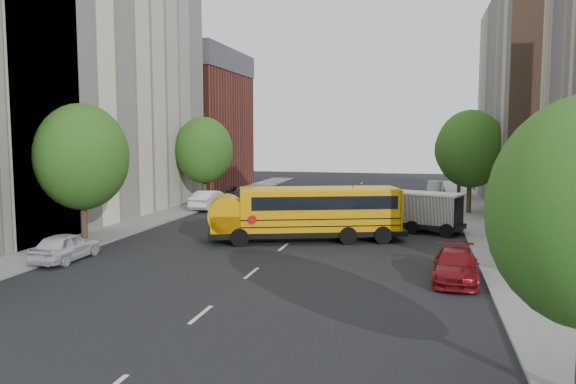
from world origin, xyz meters
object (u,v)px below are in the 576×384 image
(street_tree_1, at_px, (82,157))
(street_tree_2, at_px, (204,150))
(parked_car_3, at_px, (456,266))
(parked_car_1, at_px, (211,200))
(parked_car_0, at_px, (66,247))
(parked_car_5, at_px, (435,188))
(school_bus, at_px, (305,211))
(parked_car_2, at_px, (237,193))
(street_tree_5, at_px, (460,150))
(safari_truck, at_px, (416,211))
(street_tree_4, at_px, (471,149))

(street_tree_1, xyz_separation_m, street_tree_2, (0.00, 18.00, -0.12))
(street_tree_1, distance_m, parked_car_3, 20.53)
(street_tree_2, relative_size, parked_car_1, 1.59)
(parked_car_0, relative_size, parked_car_3, 0.92)
(street_tree_1, distance_m, parked_car_5, 38.19)
(school_bus, bearing_deg, street_tree_2, 111.30)
(school_bus, height_order, parked_car_2, school_bus)
(street_tree_1, height_order, parked_car_1, street_tree_1)
(street_tree_5, distance_m, safari_truck, 21.81)
(street_tree_2, distance_m, safari_truck, 20.56)
(street_tree_1, bearing_deg, street_tree_5, 53.75)
(parked_car_5, bearing_deg, parked_car_3, -85.22)
(parked_car_2, bearing_deg, parked_car_5, -147.86)
(street_tree_4, xyz_separation_m, parked_car_2, (-20.59, 4.57, -4.40))
(street_tree_4, xyz_separation_m, parked_car_3, (-2.20, -21.33, -4.42))
(parked_car_2, bearing_deg, parked_car_3, 129.47)
(street_tree_1, bearing_deg, parked_car_0, -69.46)
(street_tree_2, xyz_separation_m, parked_car_3, (19.80, -21.33, -4.17))
(street_tree_4, distance_m, parked_car_5, 15.19)
(safari_truck, height_order, parked_car_5, safari_truck)
(street_tree_1, xyz_separation_m, street_tree_5, (22.00, 30.00, -0.25))
(street_tree_2, relative_size, parked_car_5, 1.82)
(street_tree_1, relative_size, parked_car_3, 1.74)
(street_tree_4, distance_m, school_bus, 17.64)
(street_tree_2, height_order, parked_car_2, street_tree_2)
(parked_car_1, bearing_deg, street_tree_2, -51.82)
(parked_car_2, bearing_deg, parked_car_0, 94.07)
(street_tree_5, xyz_separation_m, parked_car_2, (-20.59, -7.43, -4.03))
(school_bus, height_order, parked_car_3, school_bus)
(street_tree_5, relative_size, school_bus, 0.65)
(street_tree_4, height_order, parked_car_2, street_tree_4)
(school_bus, bearing_deg, parked_car_0, -162.16)
(street_tree_5, relative_size, parked_car_3, 1.65)
(parked_car_3, bearing_deg, parked_car_1, 137.06)
(street_tree_4, distance_m, parked_car_0, 30.26)
(street_tree_4, height_order, parked_car_5, street_tree_4)
(school_bus, bearing_deg, parked_car_3, -61.20)
(street_tree_5, height_order, safari_truck, street_tree_5)
(street_tree_4, bearing_deg, street_tree_5, 90.00)
(street_tree_5, bearing_deg, parked_car_2, -160.17)
(street_tree_5, relative_size, parked_car_5, 1.78)
(street_tree_1, relative_size, parked_car_5, 1.87)
(parked_car_1, bearing_deg, parked_car_5, -132.74)
(street_tree_2, bearing_deg, parked_car_5, 35.98)
(parked_car_2, bearing_deg, school_bus, 123.28)
(street_tree_1, distance_m, street_tree_4, 28.43)
(street_tree_2, relative_size, parked_car_0, 1.84)
(street_tree_1, relative_size, parked_car_0, 1.89)
(street_tree_4, bearing_deg, street_tree_1, -140.71)
(street_tree_1, xyz_separation_m, parked_car_0, (1.40, -3.74, -4.24))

